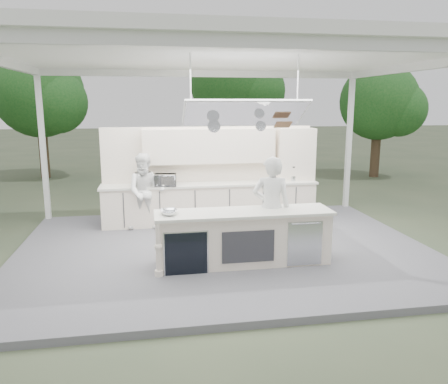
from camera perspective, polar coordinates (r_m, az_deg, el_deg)
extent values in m
plane|color=#4A5137|center=(8.72, 0.00, -7.98)|extent=(90.00, 90.00, 0.00)
cube|color=#56555A|center=(8.70, 0.00, -7.60)|extent=(8.00, 6.00, 0.12)
cube|color=white|center=(12.25, 15.99, 6.12)|extent=(0.12, 0.12, 3.70)
cube|color=white|center=(11.34, -22.57, 5.28)|extent=(0.12, 0.12, 3.70)
cube|color=white|center=(8.27, 0.00, 17.55)|extent=(8.20, 6.20, 0.16)
cube|color=white|center=(5.43, 5.46, 18.94)|extent=(8.00, 0.12, 0.16)
cube|color=white|center=(11.11, -2.61, 15.18)|extent=(8.00, 0.12, 0.16)
cube|color=white|center=(9.70, 24.20, 14.74)|extent=(0.12, 6.00, 0.16)
cube|color=white|center=(7.38, 2.75, 10.25)|extent=(2.00, 0.71, 0.43)
cube|color=white|center=(7.38, 2.75, 10.25)|extent=(2.06, 0.76, 0.46)
cylinder|color=white|center=(7.24, -4.39, 13.96)|extent=(0.02, 0.02, 0.95)
cylinder|color=white|center=(7.63, 9.60, 13.72)|extent=(0.02, 0.02, 0.95)
cylinder|color=silver|center=(7.44, -1.32, 8.58)|extent=(0.22, 0.14, 0.21)
cylinder|color=silver|center=(7.55, 4.82, 8.58)|extent=(0.18, 0.12, 0.18)
cube|color=brown|center=(7.68, 7.71, 8.72)|extent=(0.28, 0.18, 0.12)
cube|color=white|center=(7.74, 2.60, -6.10)|extent=(3.00, 0.70, 0.90)
cube|color=silver|center=(7.61, 2.63, -2.69)|extent=(3.10, 0.78, 0.05)
cylinder|color=white|center=(7.24, -8.57, -7.40)|extent=(0.11, 0.11, 0.92)
cube|color=black|center=(7.29, -4.98, -8.02)|extent=(0.70, 0.04, 0.72)
cube|color=silver|center=(7.29, -4.98, -8.03)|extent=(0.74, 0.03, 0.72)
cube|color=#2F2F33|center=(7.42, 3.19, -7.15)|extent=(0.90, 0.02, 0.55)
cube|color=silver|center=(7.69, 10.52, -6.64)|extent=(0.62, 0.02, 0.78)
cube|color=white|center=(10.37, -1.77, -1.53)|extent=(5.00, 0.65, 0.90)
cube|color=silver|center=(10.27, -1.78, 1.05)|extent=(5.08, 0.72, 0.05)
cube|color=white|center=(10.53, -2.02, 2.42)|extent=(5.00, 0.10, 2.25)
cube|color=white|center=(10.32, -1.95, 6.01)|extent=(3.10, 0.38, 0.80)
cube|color=white|center=(10.78, 9.27, 4.77)|extent=(0.90, 0.45, 1.30)
cube|color=brown|center=(10.78, 9.27, 4.77)|extent=(0.84, 0.40, 0.03)
cylinder|color=silver|center=(10.69, 8.91, 1.80)|extent=(0.20, 0.20, 0.12)
cylinder|color=black|center=(10.67, 8.94, 2.65)|extent=(0.17, 0.17, 0.20)
cylinder|color=black|center=(10.81, 10.67, 1.79)|extent=(0.16, 0.16, 0.10)
cone|color=black|center=(10.78, 10.70, 2.68)|extent=(0.14, 0.14, 0.24)
cylinder|color=#443622|center=(18.66, -22.47, 4.95)|extent=(0.36, 0.36, 2.10)
sphere|color=#306425|center=(18.57, -23.01, 11.82)|extent=(3.40, 3.40, 3.40)
sphere|color=#306425|center=(17.93, -21.14, 10.91)|extent=(2.38, 2.38, 2.38)
cylinder|color=#443622|center=(20.55, 1.25, 6.84)|extent=(0.36, 0.36, 2.45)
sphere|color=#306425|center=(20.50, 1.28, 14.17)|extent=(4.00, 4.00, 4.00)
sphere|color=#306425|center=(20.07, 3.91, 13.06)|extent=(2.80, 2.80, 2.80)
cylinder|color=#443622|center=(18.50, 19.15, 4.86)|extent=(0.36, 0.36, 1.92)
sphere|color=#306425|center=(18.39, 19.57, 11.09)|extent=(3.00, 3.00, 3.00)
sphere|color=#306425|center=(18.30, 21.86, 9.99)|extent=(2.10, 2.10, 2.10)
imported|color=silver|center=(7.93, 6.19, -2.08)|extent=(0.77, 0.60, 1.88)
imported|color=white|center=(9.84, -10.15, 0.02)|extent=(0.86, 0.68, 1.72)
imported|color=silver|center=(9.96, -7.67, 1.56)|extent=(0.51, 0.36, 0.27)
imported|color=silver|center=(7.47, -7.23, -2.57)|extent=(0.31, 0.31, 0.07)
imported|color=silver|center=(7.35, -7.18, -2.80)|extent=(0.23, 0.23, 0.07)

